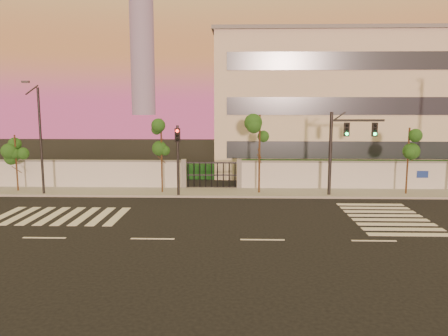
% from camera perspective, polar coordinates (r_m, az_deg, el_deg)
% --- Properties ---
extents(ground, '(120.00, 120.00, 0.00)m').
position_cam_1_polar(ground, '(20.06, 5.04, -9.34)').
color(ground, black).
rests_on(ground, ground).
extents(sidewalk, '(60.00, 3.00, 0.15)m').
position_cam_1_polar(sidewalk, '(30.22, 3.90, -3.23)').
color(sidewalk, gray).
rests_on(sidewalk, ground).
extents(perimeter_wall, '(60.00, 0.36, 2.20)m').
position_cam_1_polar(perimeter_wall, '(31.52, 4.00, -0.92)').
color(perimeter_wall, silver).
rests_on(perimeter_wall, ground).
extents(hedge_row, '(41.00, 4.25, 1.80)m').
position_cam_1_polar(hedge_row, '(34.32, 5.59, -0.62)').
color(hedge_row, '#103513').
rests_on(hedge_row, ground).
extents(institutional_building, '(24.40, 12.40, 12.25)m').
position_cam_1_polar(institutional_building, '(42.34, 15.76, 8.01)').
color(institutional_building, beige).
rests_on(institutional_building, ground).
extents(distant_skyscraper, '(16.00, 16.00, 118.00)m').
position_cam_1_polar(distant_skyscraper, '(310.92, -10.72, 18.35)').
color(distant_skyscraper, slate).
rests_on(distant_skyscraper, ground).
extents(road_markings, '(57.00, 7.62, 0.02)m').
position_cam_1_polar(road_markings, '(23.64, 0.66, -6.58)').
color(road_markings, silver).
rests_on(road_markings, ground).
extents(street_tree_b, '(1.35, 1.08, 4.04)m').
position_cam_1_polar(street_tree_b, '(33.39, -25.54, 2.11)').
color(street_tree_b, '#382314').
rests_on(street_tree_b, ground).
extents(street_tree_c, '(1.32, 1.05, 5.16)m').
position_cam_1_polar(street_tree_c, '(29.79, -8.16, 3.77)').
color(street_tree_c, '#382314').
rests_on(street_tree_c, ground).
extents(street_tree_d, '(1.60, 1.28, 5.42)m').
position_cam_1_polar(street_tree_d, '(29.48, 4.72, 4.16)').
color(street_tree_d, '#382314').
rests_on(street_tree_d, ground).
extents(street_tree_e, '(1.43, 1.14, 4.58)m').
position_cam_1_polar(street_tree_e, '(31.54, 22.99, 2.68)').
color(street_tree_e, '#382314').
rests_on(street_tree_e, ground).
extents(traffic_signal_main, '(3.55, 0.37, 5.62)m').
position_cam_1_polar(traffic_signal_main, '(29.68, 15.10, 3.09)').
color(traffic_signal_main, black).
rests_on(traffic_signal_main, ground).
extents(traffic_signal_secondary, '(0.37, 0.35, 4.76)m').
position_cam_1_polar(traffic_signal_secondary, '(28.69, -6.06, 2.09)').
color(traffic_signal_secondary, black).
rests_on(traffic_signal_secondary, ground).
extents(streetlight_west, '(0.45, 1.82, 7.54)m').
position_cam_1_polar(streetlight_west, '(31.31, -22.96, 3.94)').
color(streetlight_west, black).
rests_on(streetlight_west, ground).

